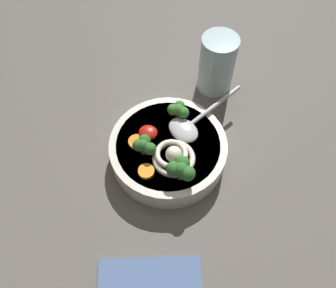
% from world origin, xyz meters
% --- Properties ---
extents(table_slab, '(1.22, 1.22, 0.03)m').
position_xyz_m(table_slab, '(0.00, 0.00, 0.01)').
color(table_slab, '#5B5651').
rests_on(table_slab, ground).
extents(soup_bowl, '(0.21, 0.21, 0.05)m').
position_xyz_m(soup_bowl, '(-0.04, 0.00, 0.05)').
color(soup_bowl, silver).
rests_on(soup_bowl, table_slab).
extents(noodle_pile, '(0.08, 0.08, 0.03)m').
position_xyz_m(noodle_pile, '(-0.05, 0.03, 0.08)').
color(noodle_pile, silver).
rests_on(noodle_pile, soup_bowl).
extents(soup_spoon, '(0.13, 0.16, 0.02)m').
position_xyz_m(soup_spoon, '(-0.07, -0.04, 0.08)').
color(soup_spoon, '#B7B7BC').
rests_on(soup_spoon, soup_bowl).
extents(chili_sauce_dollop, '(0.03, 0.03, 0.02)m').
position_xyz_m(chili_sauce_dollop, '(-0.00, -0.01, 0.08)').
color(chili_sauce_dollop, '#B2190F').
rests_on(chili_sauce_dollop, soup_bowl).
extents(broccoli_floret_beside_noodles, '(0.04, 0.04, 0.03)m').
position_xyz_m(broccoli_floret_beside_noodles, '(-0.05, -0.06, 0.09)').
color(broccoli_floret_beside_noodles, '#7A9E60').
rests_on(broccoli_floret_beside_noodles, soup_bowl).
extents(broccoli_floret_rear, '(0.04, 0.04, 0.03)m').
position_xyz_m(broccoli_floret_rear, '(-0.00, 0.02, 0.09)').
color(broccoli_floret_rear, '#7A9E60').
rests_on(broccoli_floret_rear, soup_bowl).
extents(broccoli_floret_right, '(0.05, 0.04, 0.04)m').
position_xyz_m(broccoli_floret_right, '(-0.07, 0.06, 0.10)').
color(broccoli_floret_right, '#7A9E60').
rests_on(broccoli_floret_right, soup_bowl).
extents(carrot_slice_front, '(0.03, 0.03, 0.01)m').
position_xyz_m(carrot_slice_front, '(-0.01, 0.06, 0.08)').
color(carrot_slice_front, orange).
rests_on(carrot_slice_front, soup_bowl).
extents(carrot_slice_near_spoon, '(0.03, 0.03, 0.01)m').
position_xyz_m(carrot_slice_near_spoon, '(0.02, 0.01, 0.08)').
color(carrot_slice_near_spoon, orange).
rests_on(carrot_slice_near_spoon, soup_bowl).
extents(drinking_glass, '(0.07, 0.07, 0.12)m').
position_xyz_m(drinking_glass, '(-0.10, -0.19, 0.09)').
color(drinking_glass, silver).
rests_on(drinking_glass, table_slab).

